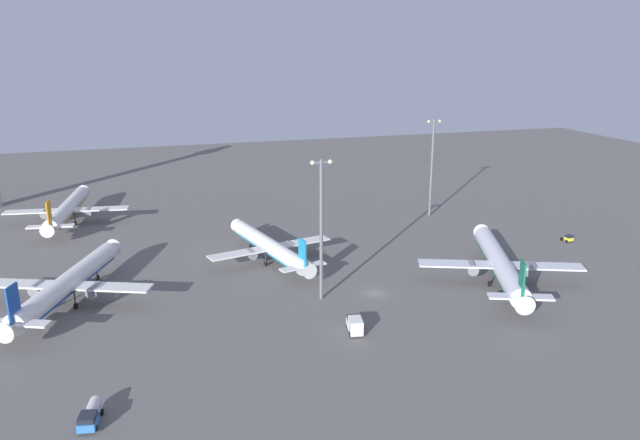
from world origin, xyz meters
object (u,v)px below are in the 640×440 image
(airplane_far_stand, at_px, (270,247))
(catering_truck, at_px, (355,324))
(airplane_taxiway_distant, at_px, (67,284))
(airplane_near_gate, at_px, (67,209))
(airplane_terminal_side, at_px, (500,264))
(apron_light_east, at_px, (432,162))
(apron_light_west, at_px, (321,222))
(fuel_truck, at_px, (90,415))
(pushback_tug, at_px, (568,238))

(airplane_far_stand, relative_size, catering_truck, 6.65)
(airplane_taxiway_distant, height_order, airplane_near_gate, airplane_taxiway_distant)
(airplane_taxiway_distant, relative_size, catering_truck, 7.19)
(airplane_terminal_side, relative_size, airplane_far_stand, 1.11)
(airplane_terminal_side, distance_m, airplane_near_gate, 122.39)
(airplane_taxiway_distant, distance_m, airplane_near_gate, 61.50)
(airplane_near_gate, distance_m, apron_light_east, 108.59)
(airplane_taxiway_distant, height_order, catering_truck, airplane_taxiway_distant)
(airplane_far_stand, height_order, apron_light_east, apron_light_east)
(apron_light_west, bearing_deg, airplane_near_gate, 126.79)
(fuel_truck, xyz_separation_m, apron_light_west, (43.47, 31.93, 15.22))
(fuel_truck, height_order, pushback_tug, fuel_truck)
(airplane_near_gate, height_order, apron_light_east, apron_light_east)
(catering_truck, bearing_deg, airplane_terminal_side, 29.46)
(pushback_tug, distance_m, apron_light_east, 44.49)
(airplane_terminal_side, height_order, airplane_taxiway_distant, airplane_terminal_side)
(airplane_taxiway_distant, xyz_separation_m, apron_light_east, (100.25, 38.37, 12.22))
(apron_light_east, bearing_deg, catering_truck, -126.06)
(airplane_taxiway_distant, height_order, apron_light_west, apron_light_west)
(airplane_near_gate, distance_m, fuel_truck, 106.30)
(airplane_near_gate, relative_size, catering_truck, 7.46)
(airplane_taxiway_distant, height_order, fuel_truck, airplane_taxiway_distant)
(airplane_taxiway_distant, distance_m, apron_light_east, 108.03)
(airplane_near_gate, bearing_deg, apron_light_east, -4.27)
(fuel_truck, relative_size, pushback_tug, 2.07)
(fuel_truck, bearing_deg, apron_light_west, -133.26)
(airplane_terminal_side, distance_m, airplane_taxiway_distant, 91.47)
(airplane_taxiway_distant, relative_size, apron_light_west, 1.46)
(apron_light_east, bearing_deg, pushback_tug, -55.45)
(airplane_near_gate, bearing_deg, fuel_truck, -75.72)
(pushback_tug, height_order, apron_light_east, apron_light_east)
(airplane_taxiway_distant, relative_size, airplane_far_stand, 1.08)
(airplane_terminal_side, bearing_deg, pushback_tug, 51.35)
(airplane_far_stand, height_order, airplane_near_gate, airplane_near_gate)
(airplane_terminal_side, xyz_separation_m, airplane_near_gate, (-95.33, 76.75, -0.12))
(catering_truck, bearing_deg, apron_light_west, 105.57)
(airplane_terminal_side, xyz_separation_m, pushback_tug, (33.75, 19.50, -3.38))
(airplane_taxiway_distant, xyz_separation_m, apron_light_west, (49.92, -12.40, 12.22))
(apron_light_east, bearing_deg, airplane_far_stand, -154.91)
(airplane_terminal_side, distance_m, catering_truck, 41.10)
(airplane_near_gate, xyz_separation_m, apron_light_west, (55.11, -73.68, 12.25))
(fuel_truck, distance_m, catering_truck, 47.54)
(pushback_tug, relative_size, apron_light_east, 0.11)
(airplane_taxiway_distant, height_order, airplane_far_stand, airplane_taxiway_distant)
(apron_light_east, bearing_deg, fuel_truck, -138.60)
(airplane_near_gate, height_order, catering_truck, airplane_near_gate)
(airplane_near_gate, relative_size, fuel_truck, 6.79)
(airplane_taxiway_distant, bearing_deg, airplane_far_stand, 37.36)
(pushback_tug, relative_size, apron_light_west, 0.11)
(fuel_truck, distance_m, apron_light_west, 56.05)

